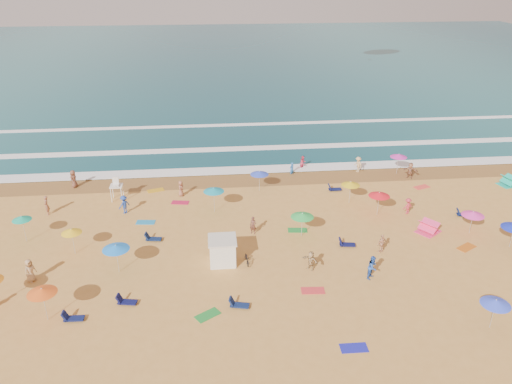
{
  "coord_description": "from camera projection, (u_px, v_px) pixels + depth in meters",
  "views": [
    {
      "loc": [
        -2.91,
        -37.16,
        21.85
      ],
      "look_at": [
        1.33,
        6.0,
        1.5
      ],
      "focal_mm": 35.0,
      "sensor_mm": 36.0,
      "label": 1
    }
  ],
  "objects": [
    {
      "name": "beach_umbrellas",
      "position": [
        319.0,
        213.0,
        42.67
      ],
      "size": [
        52.12,
        27.43,
        0.82
      ],
      "color": "orange",
      "rests_on": "ground"
    },
    {
      "name": "cabana",
      "position": [
        223.0,
        251.0,
        39.13
      ],
      "size": [
        2.0,
        2.0,
        2.0
      ],
      "primitive_type": "cube",
      "color": "white",
      "rests_on": "ground"
    },
    {
      "name": "wet_sand",
      "position": [
        238.0,
        180.0,
        54.28
      ],
      "size": [
        220.0,
        220.0,
        0.0
      ],
      "primitive_type": "plane",
      "color": "olive",
      "rests_on": "ground"
    },
    {
      "name": "towels",
      "position": [
        250.0,
        244.0,
        42.1
      ],
      "size": [
        43.42,
        25.73,
        0.03
      ],
      "color": "red",
      "rests_on": "ground"
    },
    {
      "name": "surf_foam",
      "position": [
        233.0,
        151.0,
        62.18
      ],
      "size": [
        200.0,
        18.7,
        0.05
      ],
      "color": "white",
      "rests_on": "ground"
    },
    {
      "name": "popup_tents",
      "position": [
        473.0,
        201.0,
        48.26
      ],
      "size": [
        15.05,
        11.1,
        1.2
      ],
      "color": "#FE3877",
      "rests_on": "ground"
    },
    {
      "name": "lifeguard_stand",
      "position": [
        117.0,
        190.0,
        49.31
      ],
      "size": [
        1.2,
        1.2,
        2.1
      ],
      "primitive_type": null,
      "color": "white",
      "rests_on": "ground"
    },
    {
      "name": "cabana_roof",
      "position": [
        222.0,
        240.0,
        38.68
      ],
      "size": [
        2.2,
        2.2,
        0.12
      ],
      "primitive_type": "cube",
      "color": "silver",
      "rests_on": "cabana"
    },
    {
      "name": "ground",
      "position": [
        247.0,
        238.0,
        43.02
      ],
      "size": [
        220.0,
        220.0,
        0.0
      ],
      "primitive_type": "plane",
      "color": "gold",
      "rests_on": "ground"
    },
    {
      "name": "beachgoers",
      "position": [
        253.0,
        206.0,
        46.69
      ],
      "size": [
        38.92,
        24.53,
        2.14
      ],
      "color": "#E0B375",
      "rests_on": "ground"
    },
    {
      "name": "ocean",
      "position": [
        218.0,
        60.0,
        118.7
      ],
      "size": [
        220.0,
        140.0,
        0.18
      ],
      "primitive_type": "cube",
      "color": "#0C4756",
      "rests_on": "ground"
    },
    {
      "name": "loungers",
      "position": [
        311.0,
        246.0,
        41.47
      ],
      "size": [
        46.75,
        19.0,
        0.34
      ],
      "color": "#0E1146",
      "rests_on": "ground"
    },
    {
      "name": "bicycle",
      "position": [
        247.0,
        259.0,
        39.28
      ],
      "size": [
        0.66,
        1.59,
        0.82
      ],
      "primitive_type": "imported",
      "rotation": [
        0.0,
        0.0,
        0.07
      ],
      "color": "black",
      "rests_on": "ground"
    }
  ]
}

